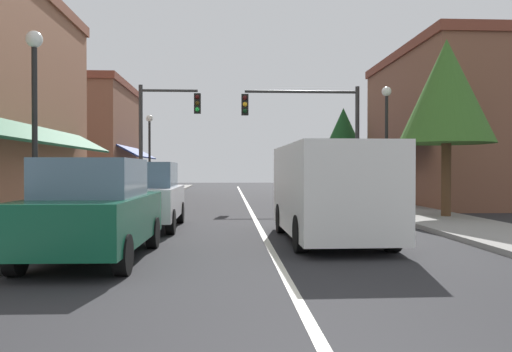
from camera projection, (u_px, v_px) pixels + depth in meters
The scene contains 16 objects.
ground_plane at pixel (249, 208), 21.33m from camera, with size 80.00×80.00×0.00m, color #28282B.
sidewalk_left at pixel (113, 207), 21.03m from camera, with size 2.60×56.00×0.12m, color gray.
sidewalk_right at pixel (381, 206), 21.61m from camera, with size 2.60×56.00×0.12m, color gray.
lane_center_stripe at pixel (249, 208), 21.33m from camera, with size 0.14×52.00×0.01m, color silver.
storefront_right_block at pixel (454, 128), 23.78m from camera, with size 6.65×10.20×6.95m.
storefront_far_left at pixel (79, 140), 30.76m from camera, with size 7.01×8.20×6.68m.
parked_car_nearest_left at pixel (94, 210), 9.04m from camera, with size 1.84×4.13×1.77m.
parked_car_second_left at pixel (146, 196), 13.90m from camera, with size 1.81×4.11×1.77m.
van_in_lane at pixel (329, 189), 11.51m from camera, with size 2.06×5.21×2.12m.
traffic_signal_mast_arm at pixel (315, 123), 22.63m from camera, with size 5.17×0.50×5.21m.
traffic_signal_left_corner at pixel (161, 126), 23.49m from camera, with size 2.81×0.50×5.40m.
street_lamp_left_near at pixel (35, 99), 11.31m from camera, with size 0.36×0.36×4.59m.
street_lamp_right_mid at pixel (386, 127), 19.45m from camera, with size 0.36×0.36×4.67m.
street_lamp_left_far at pixel (150, 142), 27.15m from camera, with size 0.36×0.36×4.42m.
tree_right_near at pixel (446, 92), 16.29m from camera, with size 2.97×2.97×5.67m.
tree_right_far at pixel (343, 133), 29.20m from camera, with size 2.51×2.51×5.03m.
Camera 1 is at (-0.84, -3.29, 1.59)m, focal length 36.55 mm.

